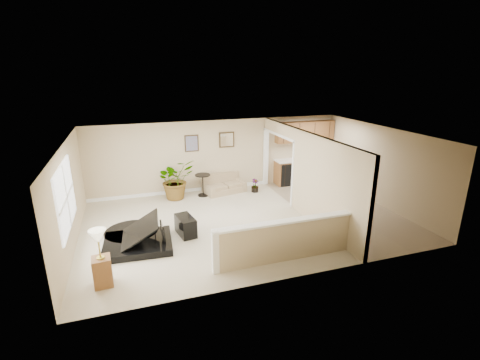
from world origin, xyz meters
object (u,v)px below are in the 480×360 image
object	(u,v)px
piano	(134,221)
accent_table	(203,182)
lamp_stand	(101,262)
palm_plant	(176,180)
piano_bench	(186,226)
small_plant	(255,186)
loveseat	(224,183)

from	to	relation	value
piano	accent_table	world-z (taller)	piano
lamp_stand	accent_table	bearing A→B (deg)	55.77
piano	palm_plant	distance (m)	3.27
piano_bench	small_plant	xyz separation A→B (m)	(2.91, 2.55, -0.05)
palm_plant	small_plant	world-z (taller)	palm_plant
loveseat	accent_table	xyz separation A→B (m)	(-0.79, -0.18, 0.18)
lamp_stand	piano	bearing A→B (deg)	66.30
loveseat	small_plant	size ratio (longest dim) A/B	3.30
loveseat	piano_bench	bearing A→B (deg)	-134.38
accent_table	small_plant	size ratio (longest dim) A/B	1.59
piano	lamp_stand	distance (m)	1.73
accent_table	palm_plant	world-z (taller)	palm_plant
accent_table	lamp_stand	size ratio (longest dim) A/B	0.62
piano	loveseat	xyz separation A→B (m)	(3.15, 3.08, -0.33)
small_plant	loveseat	bearing A→B (deg)	159.46
loveseat	small_plant	xyz separation A→B (m)	(1.04, -0.39, -0.10)
loveseat	lamp_stand	distance (m)	6.05
piano_bench	small_plant	distance (m)	3.87
piano_bench	accent_table	xyz separation A→B (m)	(1.08, 2.76, 0.24)
loveseat	palm_plant	bearing A→B (deg)	172.92
palm_plant	accent_table	bearing A→B (deg)	-2.11
piano_bench	palm_plant	bearing A→B (deg)	86.60
palm_plant	lamp_stand	distance (m)	5.00
accent_table	palm_plant	bearing A→B (deg)	177.89
small_plant	lamp_stand	distance (m)	6.50
piano_bench	lamp_stand	size ratio (longest dim) A/B	0.61
piano	accent_table	bearing A→B (deg)	54.72
accent_table	small_plant	bearing A→B (deg)	-6.63
accent_table	palm_plant	size ratio (longest dim) A/B	0.51
lamp_stand	small_plant	bearing A→B (deg)	41.20
piano_bench	loveseat	distance (m)	3.49
piano_bench	accent_table	bearing A→B (deg)	68.61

